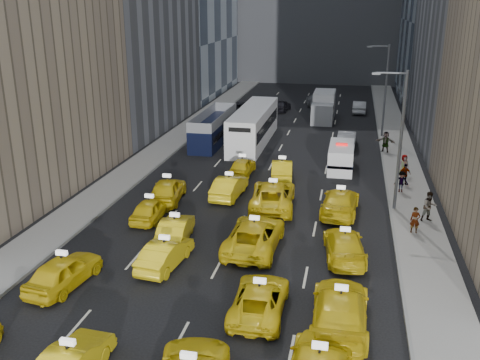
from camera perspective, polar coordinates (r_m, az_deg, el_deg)
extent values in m
plane|color=black|center=(25.89, -3.59, -11.42)|extent=(160.00, 160.00, 0.00)
cube|color=gray|center=(51.09, -7.56, 3.88)|extent=(3.00, 90.00, 0.15)
cube|color=gray|center=(48.49, 16.60, 2.45)|extent=(3.00, 90.00, 0.15)
cube|color=slate|center=(50.64, -6.01, 3.83)|extent=(0.15, 90.00, 0.18)
cube|color=slate|center=(48.38, 14.89, 2.59)|extent=(0.15, 90.00, 0.18)
cylinder|color=#595B60|center=(34.74, 16.74, 3.76)|extent=(0.20, 0.20, 9.00)
cylinder|color=#595B60|center=(33.88, 15.88, 10.91)|extent=(1.80, 0.12, 0.12)
cube|color=slate|center=(33.84, 14.33, 10.95)|extent=(0.50, 0.22, 0.12)
cylinder|color=#595B60|center=(54.31, 15.25, 9.04)|extent=(0.20, 0.20, 9.00)
cylinder|color=#595B60|center=(53.76, 14.66, 13.63)|extent=(1.80, 0.12, 0.12)
cube|color=slate|center=(53.73, 13.68, 13.65)|extent=(0.50, 0.22, 0.12)
imported|color=yellow|center=(26.97, -18.28, -9.25)|extent=(2.38, 4.67, 1.52)
imported|color=yellow|center=(27.73, -7.99, -7.79)|extent=(1.94, 4.35, 1.39)
imported|color=yellow|center=(23.72, 2.10, -12.55)|extent=(2.27, 4.83, 1.34)
imported|color=yellow|center=(23.04, 10.62, -13.47)|extent=(2.34, 5.70, 1.65)
imported|color=yellow|center=(33.55, -9.58, -3.10)|extent=(1.64, 3.95, 1.34)
imported|color=yellow|center=(30.30, -6.92, -5.32)|extent=(2.01, 4.48, 1.43)
imported|color=yellow|center=(29.25, 1.54, -5.90)|extent=(2.86, 5.88, 1.61)
imported|color=yellow|center=(28.84, 11.07, -6.85)|extent=(2.59, 5.10, 1.42)
imported|color=yellow|center=(36.33, -7.75, -1.07)|extent=(2.41, 4.91, 1.61)
imported|color=yellow|center=(36.86, -1.16, -0.71)|extent=(1.87, 4.58, 1.48)
imported|color=yellow|center=(35.03, 3.52, -1.65)|extent=(3.21, 6.14, 1.65)
imported|color=yellow|center=(34.55, 10.63, -2.33)|extent=(2.52, 5.48, 1.55)
imported|color=yellow|center=(41.65, 0.26, 1.48)|extent=(1.69, 3.93, 1.32)
imported|color=yellow|center=(40.85, 4.50, 1.16)|extent=(2.03, 4.50, 1.43)
cube|color=white|center=(43.62, 10.72, 2.41)|extent=(2.22, 5.10, 1.99)
cylinder|color=black|center=(42.28, 9.52, 1.11)|extent=(0.28, 0.80, 0.80)
cylinder|color=black|center=(42.26, 11.69, 0.97)|extent=(0.28, 0.80, 0.80)
cylinder|color=black|center=(45.33, 9.72, 2.29)|extent=(0.28, 0.80, 0.80)
cylinder|color=black|center=(45.31, 11.74, 2.16)|extent=(0.28, 0.80, 0.80)
cube|color=navy|center=(43.66, 10.71, 2.23)|extent=(2.26, 5.10, 0.23)
cube|color=red|center=(43.34, 10.80, 3.76)|extent=(0.93, 0.38, 0.15)
cube|color=black|center=(51.16, -2.84, 5.63)|extent=(3.46, 10.15, 2.89)
cylinder|color=black|center=(47.84, -5.19, 3.54)|extent=(0.28, 1.10, 1.10)
cylinder|color=black|center=(47.32, -2.92, 3.43)|extent=(0.28, 1.10, 1.10)
cylinder|color=black|center=(55.45, -2.75, 5.70)|extent=(0.28, 1.10, 1.10)
cylinder|color=black|center=(54.99, -0.76, 5.61)|extent=(0.28, 1.10, 1.10)
cube|color=white|center=(50.84, 1.47, 5.82)|extent=(3.69, 13.09, 3.34)
cylinder|color=black|center=(46.08, -1.27, 3.03)|extent=(0.28, 1.10, 1.10)
cylinder|color=black|center=(45.61, 1.66, 2.86)|extent=(0.28, 1.10, 1.10)
cylinder|color=black|center=(56.64, 1.29, 5.99)|extent=(0.28, 1.10, 1.10)
cylinder|color=black|center=(56.26, 3.70, 5.87)|extent=(0.28, 1.10, 1.10)
cube|color=silver|center=(61.56, 8.92, 7.76)|extent=(3.00, 7.04, 3.13)
cylinder|color=black|center=(59.35, 7.73, 6.41)|extent=(0.28, 1.10, 1.10)
cylinder|color=black|center=(59.24, 9.71, 6.29)|extent=(0.28, 1.10, 1.10)
cylinder|color=black|center=(64.28, 8.09, 7.34)|extent=(0.28, 1.10, 1.10)
cylinder|color=black|center=(64.18, 9.93, 7.23)|extent=(0.28, 1.10, 1.10)
imported|color=#B1B2B9|center=(50.57, 11.32, 4.33)|extent=(1.74, 4.68, 1.53)
imported|color=black|center=(63.49, 0.33, 7.62)|extent=(3.14, 6.05, 1.63)
imported|color=slate|center=(70.54, 7.94, 8.46)|extent=(2.58, 5.01, 1.39)
imported|color=black|center=(66.20, 4.47, 7.92)|extent=(2.09, 4.23, 1.39)
imported|color=#96989D|center=(66.57, 12.62, 7.62)|extent=(1.63, 4.46, 1.46)
imported|color=gray|center=(32.47, 18.18, -4.08)|extent=(0.57, 0.38, 1.55)
imported|color=gray|center=(34.34, 19.54, -2.70)|extent=(1.03, 0.78, 1.87)
imported|color=gray|center=(39.00, 16.84, -0.16)|extent=(0.99, 0.43, 1.53)
imported|color=gray|center=(40.64, 17.15, 0.60)|extent=(1.01, 0.67, 1.58)
imported|color=gray|center=(42.74, 17.07, 1.53)|extent=(0.91, 0.71, 1.65)
imported|color=gray|center=(49.05, 15.27, 3.96)|extent=(1.77, 0.95, 1.84)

